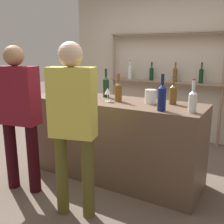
{
  "coord_description": "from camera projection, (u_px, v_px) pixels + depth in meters",
  "views": [
    {
      "loc": [
        1.55,
        -2.65,
        1.56
      ],
      "look_at": [
        0.0,
        0.0,
        0.83
      ],
      "focal_mm": 42.0,
      "sensor_mm": 36.0,
      "label": 1
    }
  ],
  "objects": [
    {
      "name": "counter_bottle_5",
      "position": [
        69.0,
        84.0,
        3.51
      ],
      "size": [
        0.07,
        0.07,
        0.35
      ],
      "color": "black",
      "rests_on": "bar_counter"
    },
    {
      "name": "customer_left",
      "position": [
        18.0,
        110.0,
        2.81
      ],
      "size": [
        0.49,
        0.28,
        1.61
      ],
      "rotation": [
        0.0,
        0.0,
        1.76
      ],
      "color": "black",
      "rests_on": "ground_plane"
    },
    {
      "name": "back_shelf",
      "position": [
        163.0,
        70.0,
        4.55
      ],
      "size": [
        2.02,
        0.18,
        1.84
      ],
      "color": "#897056",
      "rests_on": "ground_plane"
    },
    {
      "name": "counter_bottle_0",
      "position": [
        118.0,
        91.0,
        3.02
      ],
      "size": [
        0.08,
        0.08,
        0.32
      ],
      "color": "brown",
      "rests_on": "bar_counter"
    },
    {
      "name": "back_wall",
      "position": [
        167.0,
        59.0,
        4.65
      ],
      "size": [
        3.78,
        0.12,
        2.8
      ],
      "primitive_type": "cube",
      "color": "#B2A899",
      "rests_on": "ground_plane"
    },
    {
      "name": "ground_plane",
      "position": [
        112.0,
        175.0,
        3.35
      ],
      "size": [
        16.0,
        16.0,
        0.0
      ],
      "primitive_type": "plane",
      "color": "brown"
    },
    {
      "name": "bar_counter",
      "position": [
        112.0,
        139.0,
        3.23
      ],
      "size": [
        2.18,
        0.69,
        0.97
      ],
      "primitive_type": "cube",
      "color": "brown",
      "rests_on": "ground_plane"
    },
    {
      "name": "counter_bottle_1",
      "position": [
        162.0,
        97.0,
        2.55
      ],
      "size": [
        0.08,
        0.08,
        0.36
      ],
      "color": "#0F1956",
      "rests_on": "bar_counter"
    },
    {
      "name": "cork_jar",
      "position": [
        151.0,
        97.0,
        2.91
      ],
      "size": [
        0.13,
        0.13,
        0.16
      ],
      "color": "silver",
      "rests_on": "bar_counter"
    },
    {
      "name": "ice_bucket",
      "position": [
        57.0,
        85.0,
        3.53
      ],
      "size": [
        0.23,
        0.23,
        0.24
      ],
      "color": "#B2B2B7",
      "rests_on": "bar_counter"
    },
    {
      "name": "counter_bottle_3",
      "position": [
        106.0,
        86.0,
        3.29
      ],
      "size": [
        0.08,
        0.08,
        0.36
      ],
      "color": "black",
      "rests_on": "bar_counter"
    },
    {
      "name": "counter_bottle_4",
      "position": [
        173.0,
        93.0,
        2.86
      ],
      "size": [
        0.08,
        0.08,
        0.31
      ],
      "color": "brown",
      "rests_on": "bar_counter"
    },
    {
      "name": "customer_center",
      "position": [
        73.0,
        118.0,
        2.34
      ],
      "size": [
        0.45,
        0.29,
        1.63
      ],
      "rotation": [
        0.0,
        0.0,
        1.85
      ],
      "color": "brown",
      "rests_on": "ground_plane"
    },
    {
      "name": "counter_bottle_2",
      "position": [
        193.0,
        100.0,
        2.47
      ],
      "size": [
        0.08,
        0.08,
        0.32
      ],
      "color": "silver",
      "rests_on": "bar_counter"
    },
    {
      "name": "wine_glass",
      "position": [
        108.0,
        91.0,
        3.01
      ],
      "size": [
        0.07,
        0.07,
        0.16
      ],
      "color": "silver",
      "rests_on": "bar_counter"
    }
  ]
}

